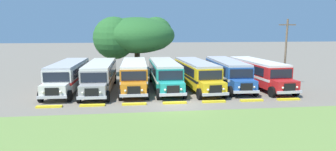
{
  "coord_description": "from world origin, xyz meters",
  "views": [
    {
      "loc": [
        -3.23,
        -22.42,
        6.15
      ],
      "look_at": [
        0.0,
        4.95,
        1.6
      ],
      "focal_mm": 30.01,
      "sensor_mm": 36.0,
      "label": 1
    }
  ],
  "objects_px": {
    "parked_bus_slot_4": "(197,73)",
    "broad_shade_tree": "(135,36)",
    "parked_bus_slot_1": "(100,75)",
    "parked_bus_slot_5": "(227,72)",
    "parked_bus_slot_0": "(68,75)",
    "parked_bus_slot_6": "(258,72)",
    "parked_bus_slot_2": "(134,74)",
    "utility_pole": "(286,52)",
    "parked_bus_slot_3": "(165,73)"
  },
  "relations": [
    {
      "from": "parked_bus_slot_4",
      "to": "broad_shade_tree",
      "type": "xyz_separation_m",
      "value": [
        -6.4,
        10.04,
        3.69
      ]
    },
    {
      "from": "parked_bus_slot_1",
      "to": "parked_bus_slot_5",
      "type": "relative_size",
      "value": 1.0
    },
    {
      "from": "parked_bus_slot_0",
      "to": "parked_bus_slot_5",
      "type": "xyz_separation_m",
      "value": [
        16.74,
        0.01,
        0.0
      ]
    },
    {
      "from": "parked_bus_slot_0",
      "to": "parked_bus_slot_6",
      "type": "height_order",
      "value": "same"
    },
    {
      "from": "parked_bus_slot_1",
      "to": "parked_bus_slot_2",
      "type": "relative_size",
      "value": 1.0
    },
    {
      "from": "parked_bus_slot_2",
      "to": "broad_shade_tree",
      "type": "bearing_deg",
      "value": 179.64
    },
    {
      "from": "parked_bus_slot_4",
      "to": "utility_pole",
      "type": "bearing_deg",
      "value": 79.3
    },
    {
      "from": "parked_bus_slot_2",
      "to": "parked_bus_slot_3",
      "type": "xyz_separation_m",
      "value": [
        3.18,
        -0.06,
        0.0
      ]
    },
    {
      "from": "parked_bus_slot_6",
      "to": "parked_bus_slot_4",
      "type": "bearing_deg",
      "value": -93.91
    },
    {
      "from": "parked_bus_slot_6",
      "to": "broad_shade_tree",
      "type": "height_order",
      "value": "broad_shade_tree"
    },
    {
      "from": "parked_bus_slot_0",
      "to": "parked_bus_slot_4",
      "type": "bearing_deg",
      "value": 88.34
    },
    {
      "from": "parked_bus_slot_0",
      "to": "utility_pole",
      "type": "xyz_separation_m",
      "value": [
        22.43,
        -1.6,
        2.27
      ]
    },
    {
      "from": "parked_bus_slot_4",
      "to": "parked_bus_slot_3",
      "type": "bearing_deg",
      "value": -99.94
    },
    {
      "from": "parked_bus_slot_3",
      "to": "parked_bus_slot_5",
      "type": "relative_size",
      "value": 1.0
    },
    {
      "from": "parked_bus_slot_4",
      "to": "broad_shade_tree",
      "type": "relative_size",
      "value": 1.02
    },
    {
      "from": "parked_bus_slot_2",
      "to": "parked_bus_slot_6",
      "type": "bearing_deg",
      "value": 88.79
    },
    {
      "from": "parked_bus_slot_2",
      "to": "parked_bus_slot_0",
      "type": "bearing_deg",
      "value": -90.98
    },
    {
      "from": "parked_bus_slot_0",
      "to": "parked_bus_slot_1",
      "type": "relative_size",
      "value": 1.0
    },
    {
      "from": "parked_bus_slot_2",
      "to": "parked_bus_slot_4",
      "type": "relative_size",
      "value": 0.99
    },
    {
      "from": "parked_bus_slot_1",
      "to": "parked_bus_slot_6",
      "type": "bearing_deg",
      "value": 90.42
    },
    {
      "from": "parked_bus_slot_6",
      "to": "broad_shade_tree",
      "type": "bearing_deg",
      "value": -131.24
    },
    {
      "from": "parked_bus_slot_0",
      "to": "parked_bus_slot_5",
      "type": "height_order",
      "value": "same"
    },
    {
      "from": "parked_bus_slot_5",
      "to": "utility_pole",
      "type": "relative_size",
      "value": 1.51
    },
    {
      "from": "parked_bus_slot_1",
      "to": "broad_shade_tree",
      "type": "relative_size",
      "value": 1.01
    },
    {
      "from": "parked_bus_slot_4",
      "to": "parked_bus_slot_6",
      "type": "xyz_separation_m",
      "value": [
        6.79,
        0.01,
        0.0
      ]
    },
    {
      "from": "parked_bus_slot_1",
      "to": "parked_bus_slot_2",
      "type": "height_order",
      "value": "same"
    },
    {
      "from": "parked_bus_slot_6",
      "to": "broad_shade_tree",
      "type": "xyz_separation_m",
      "value": [
        -13.2,
        10.02,
        3.69
      ]
    },
    {
      "from": "parked_bus_slot_0",
      "to": "broad_shade_tree",
      "type": "xyz_separation_m",
      "value": [
        6.8,
        9.48,
        3.69
      ]
    },
    {
      "from": "parked_bus_slot_3",
      "to": "parked_bus_slot_4",
      "type": "height_order",
      "value": "same"
    },
    {
      "from": "parked_bus_slot_1",
      "to": "parked_bus_slot_5",
      "type": "height_order",
      "value": "same"
    },
    {
      "from": "parked_bus_slot_0",
      "to": "parked_bus_slot_1",
      "type": "height_order",
      "value": "same"
    },
    {
      "from": "parked_bus_slot_3",
      "to": "broad_shade_tree",
      "type": "relative_size",
      "value": 1.01
    },
    {
      "from": "parked_bus_slot_4",
      "to": "utility_pole",
      "type": "xyz_separation_m",
      "value": [
        9.22,
        -1.04,
        2.27
      ]
    },
    {
      "from": "parked_bus_slot_3",
      "to": "parked_bus_slot_5",
      "type": "bearing_deg",
      "value": 90.75
    },
    {
      "from": "parked_bus_slot_6",
      "to": "broad_shade_tree",
      "type": "distance_m",
      "value": 16.98
    },
    {
      "from": "parked_bus_slot_1",
      "to": "parked_bus_slot_5",
      "type": "bearing_deg",
      "value": 92.83
    },
    {
      "from": "parked_bus_slot_4",
      "to": "broad_shade_tree",
      "type": "bearing_deg",
      "value": -151.76
    },
    {
      "from": "parked_bus_slot_0",
      "to": "parked_bus_slot_6",
      "type": "bearing_deg",
      "value": 89.2
    },
    {
      "from": "parked_bus_slot_0",
      "to": "parked_bus_slot_6",
      "type": "relative_size",
      "value": 0.99
    },
    {
      "from": "parked_bus_slot_5",
      "to": "parked_bus_slot_6",
      "type": "distance_m",
      "value": 3.3
    },
    {
      "from": "parked_bus_slot_1",
      "to": "parked_bus_slot_3",
      "type": "relative_size",
      "value": 1.0
    },
    {
      "from": "parked_bus_slot_0",
      "to": "parked_bus_slot_4",
      "type": "relative_size",
      "value": 0.99
    },
    {
      "from": "parked_bus_slot_1",
      "to": "utility_pole",
      "type": "relative_size",
      "value": 1.51
    },
    {
      "from": "broad_shade_tree",
      "to": "parked_bus_slot_1",
      "type": "bearing_deg",
      "value": -109.52
    },
    {
      "from": "parked_bus_slot_1",
      "to": "parked_bus_slot_3",
      "type": "distance_m",
      "value": 6.63
    },
    {
      "from": "parked_bus_slot_1",
      "to": "utility_pole",
      "type": "height_order",
      "value": "utility_pole"
    },
    {
      "from": "parked_bus_slot_0",
      "to": "parked_bus_slot_1",
      "type": "distance_m",
      "value": 3.29
    },
    {
      "from": "parked_bus_slot_5",
      "to": "parked_bus_slot_6",
      "type": "relative_size",
      "value": 0.99
    },
    {
      "from": "parked_bus_slot_1",
      "to": "parked_bus_slot_0",
      "type": "bearing_deg",
      "value": -99.96
    },
    {
      "from": "parked_bus_slot_2",
      "to": "broad_shade_tree",
      "type": "xyz_separation_m",
      "value": [
        0.13,
        9.64,
        3.69
      ]
    }
  ]
}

